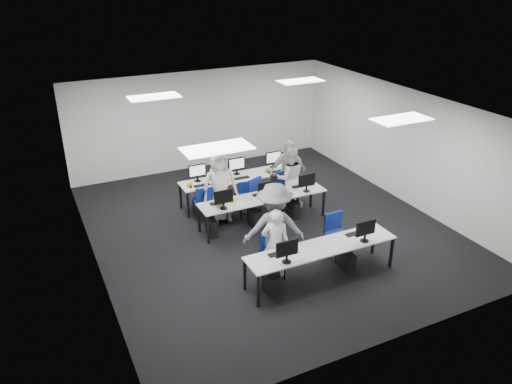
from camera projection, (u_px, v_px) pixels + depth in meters
name	position (u px, v px, depth m)	size (l,w,h in m)	color
room	(267.00, 170.00, 11.53)	(9.00, 9.02, 3.00)	black
ceiling_panels	(268.00, 107.00, 10.91)	(5.20, 4.60, 0.02)	white
desk_front	(322.00, 249.00, 9.90)	(3.20, 0.70, 0.73)	silver
desk_mid	(263.00, 199.00, 12.03)	(3.20, 0.70, 0.73)	silver
desk_back	(240.00, 178.00, 13.18)	(3.20, 0.70, 0.73)	silver
equipment_front	(313.00, 265.00, 9.95)	(2.51, 0.41, 1.19)	#0C45A6
equipment_mid	(256.00, 212.00, 12.07)	(2.91, 0.41, 1.19)	white
equipment_back	(246.00, 188.00, 13.40)	(2.91, 0.41, 1.19)	white
chair_0	(272.00, 263.00, 10.17)	(0.48, 0.51, 0.86)	navy
chair_1	(337.00, 243.00, 10.85)	(0.50, 0.54, 0.97)	navy
chair_2	(216.00, 213.00, 12.22)	(0.51, 0.54, 0.87)	navy
chair_3	(247.00, 205.00, 12.68)	(0.51, 0.54, 0.82)	navy
chair_4	(286.00, 198.00, 12.95)	(0.52, 0.56, 0.97)	navy
chair_5	(203.00, 207.00, 12.49)	(0.49, 0.52, 0.89)	navy
chair_6	(249.00, 200.00, 12.80)	(0.64, 0.66, 0.98)	navy
chair_7	(288.00, 192.00, 13.31)	(0.59, 0.62, 0.95)	navy
handbag	(220.00, 202.00, 11.46)	(0.32, 0.21, 0.26)	olive
student_0	(275.00, 244.00, 9.93)	(0.56, 0.37, 1.53)	#BCB9B1
student_1	(289.00, 178.00, 12.84)	(0.80, 0.62, 1.65)	#BCB9B1
student_2	(220.00, 186.00, 12.17)	(0.89, 0.58, 1.82)	#BCB9B1
student_3	(288.00, 171.00, 13.16)	(1.00, 0.42, 1.70)	#BCB9B1
photographer	(274.00, 228.00, 10.08)	(1.26, 0.72, 1.95)	slate
dslr_camera	(274.00, 177.00, 9.80)	(0.14, 0.18, 0.10)	black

